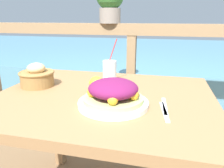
{
  "coord_description": "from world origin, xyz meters",
  "views": [
    {
      "loc": [
        0.26,
        -0.91,
        1.05
      ],
      "look_at": [
        0.04,
        -0.01,
        0.76
      ],
      "focal_mm": 35.0,
      "sensor_mm": 36.0,
      "label": 1
    }
  ],
  "objects_px": {
    "drink_glass": "(110,72)",
    "salad_plate": "(113,95)",
    "potted_plant": "(110,0)",
    "bread_basket": "(37,76)"
  },
  "relations": [
    {
      "from": "salad_plate",
      "to": "potted_plant",
      "type": "relative_size",
      "value": 0.9
    },
    {
      "from": "salad_plate",
      "to": "bread_basket",
      "type": "xyz_separation_m",
      "value": [
        -0.44,
        0.17,
        0.0
      ]
    },
    {
      "from": "potted_plant",
      "to": "bread_basket",
      "type": "bearing_deg",
      "value": -103.47
    },
    {
      "from": "salad_plate",
      "to": "drink_glass",
      "type": "xyz_separation_m",
      "value": [
        -0.09,
        0.3,
        0.01
      ]
    },
    {
      "from": "drink_glass",
      "to": "potted_plant",
      "type": "distance_m",
      "value": 0.79
    },
    {
      "from": "salad_plate",
      "to": "drink_glass",
      "type": "bearing_deg",
      "value": 106.88
    },
    {
      "from": "salad_plate",
      "to": "drink_glass",
      "type": "relative_size",
      "value": 1.19
    },
    {
      "from": "salad_plate",
      "to": "drink_glass",
      "type": "height_order",
      "value": "drink_glass"
    },
    {
      "from": "drink_glass",
      "to": "salad_plate",
      "type": "bearing_deg",
      "value": -73.12
    },
    {
      "from": "drink_glass",
      "to": "bread_basket",
      "type": "distance_m",
      "value": 0.38
    }
  ]
}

